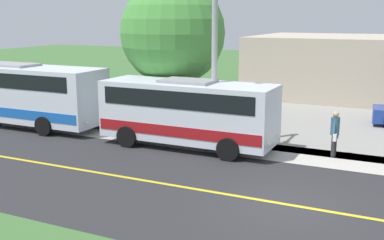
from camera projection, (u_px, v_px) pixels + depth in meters
The scene contains 9 objects.
ground_plane at pixel (286, 205), 13.89m from camera, with size 120.00×120.00×0.00m, color #3D6633.
road_surface at pixel (286, 204), 13.89m from camera, with size 8.00×100.00×0.01m, color #28282B.
sidewalk at pixel (320, 158), 18.48m from camera, with size 2.40×100.00×0.01m, color #B2ADA3.
road_centre_line at pixel (286, 204), 13.88m from camera, with size 0.16×100.00×0.00m, color gold.
shuttle_bus_front at pixel (188, 110), 19.74m from camera, with size 2.60×7.43×2.84m.
transit_bus_rear at pixel (10, 91), 23.97m from camera, with size 2.74×10.60×3.09m.
pedestrian_with_bags at pixel (335, 132), 18.48m from camera, with size 0.72×0.34×1.80m.
street_light_pole at pixel (214, 36), 19.05m from camera, with size 1.97×0.24×8.43m.
tree_curbside at pixel (173, 33), 22.60m from camera, with size 5.01×5.01×7.13m.
Camera 1 is at (12.96, 3.10, 5.39)m, focal length 44.46 mm.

